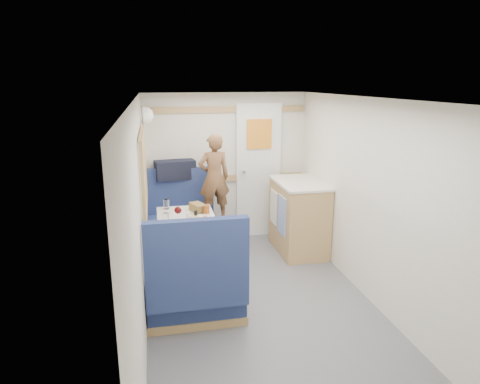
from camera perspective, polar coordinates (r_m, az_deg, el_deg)
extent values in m
plane|color=#515156|center=(4.15, 3.75, -16.63)|extent=(4.50, 4.50, 0.00)
plane|color=silver|center=(3.55, 4.30, 12.15)|extent=(4.50, 4.50, 0.00)
cube|color=silver|center=(5.86, -1.89, 3.32)|extent=(2.20, 0.02, 2.00)
cube|color=silver|center=(3.60, -13.15, -4.40)|extent=(0.02, 4.50, 2.00)
cube|color=silver|center=(4.15, 18.81, -2.27)|extent=(0.02, 4.50, 2.00)
cube|color=#A8824B|center=(5.87, -1.84, 1.84)|extent=(2.15, 0.02, 0.08)
cube|color=#A8824B|center=(5.74, -1.92, 10.94)|extent=(2.15, 0.02, 0.08)
cube|color=#AAB196|center=(4.50, -12.83, 2.73)|extent=(0.04, 1.30, 0.72)
cube|color=white|center=(5.93, 2.46, 2.77)|extent=(0.62, 0.04, 1.86)
cube|color=orange|center=(5.82, 2.59, 7.72)|extent=(0.34, 0.03, 0.40)
cylinder|color=silver|center=(5.83, 0.48, 2.77)|extent=(0.04, 0.10, 0.04)
cube|color=white|center=(4.66, -7.14, -3.64)|extent=(0.62, 0.92, 0.04)
cylinder|color=silver|center=(4.78, -7.01, -7.62)|extent=(0.08, 0.08, 0.66)
cylinder|color=silver|center=(4.91, -6.89, -11.24)|extent=(0.36, 0.36, 0.03)
cube|color=navy|center=(5.57, -7.66, -5.73)|extent=(0.88, 0.50, 0.45)
cube|color=navy|center=(5.70, -8.01, -0.75)|extent=(0.88, 0.10, 0.80)
cube|color=#A8824B|center=(5.63, -7.60, -7.50)|extent=(0.90, 0.52, 0.08)
cube|color=navy|center=(4.11, -5.99, -13.43)|extent=(0.88, 0.50, 0.45)
cube|color=navy|center=(3.67, -5.72, -9.60)|extent=(0.88, 0.10, 0.80)
cube|color=#A8824B|center=(4.20, -5.92, -15.65)|extent=(0.90, 0.52, 0.08)
cube|color=#A8824B|center=(5.68, -8.12, 1.59)|extent=(0.90, 0.14, 0.04)
sphere|color=white|center=(5.28, -12.57, 9.95)|extent=(0.20, 0.20, 0.20)
cube|color=#A8824B|center=(5.54, 7.81, -3.36)|extent=(0.54, 0.90, 0.90)
cube|color=silver|center=(5.42, 7.98, 1.21)|extent=(0.56, 0.92, 0.03)
cube|color=#5972B2|center=(5.26, 5.61, -3.13)|extent=(0.01, 0.30, 0.48)
cube|color=silver|center=(5.59, 4.53, -2.03)|extent=(0.01, 0.28, 0.44)
imported|color=brown|center=(5.28, -3.48, 1.94)|extent=(0.42, 0.31, 1.08)
cube|color=black|center=(5.65, -8.66, 2.97)|extent=(0.54, 0.32, 0.24)
cube|color=silver|center=(4.55, -4.84, -3.64)|extent=(0.28, 0.35, 0.02)
sphere|color=orange|center=(4.42, -4.67, -3.60)|extent=(0.07, 0.07, 0.07)
cube|color=#F1D28B|center=(4.55, -6.12, -3.29)|extent=(0.10, 0.06, 0.03)
cylinder|color=white|center=(4.51, -8.22, -3.96)|extent=(0.06, 0.06, 0.01)
cylinder|color=white|center=(4.50, -8.24, -3.33)|extent=(0.01, 0.01, 0.10)
sphere|color=#410709|center=(4.47, -8.28, -2.42)|extent=(0.08, 0.08, 0.08)
cylinder|color=silver|center=(4.45, -9.88, -3.51)|extent=(0.07, 0.07, 0.12)
cylinder|color=silver|center=(4.98, -9.79, -1.59)|extent=(0.07, 0.07, 0.11)
cylinder|color=#954815|center=(4.71, -4.50, -2.42)|extent=(0.07, 0.07, 0.11)
cylinder|color=black|center=(4.55, -5.91, -3.11)|extent=(0.04, 0.04, 0.10)
cylinder|color=white|center=(4.53, -6.99, -3.27)|extent=(0.04, 0.04, 0.09)
cube|color=brown|center=(4.83, -5.63, -2.09)|extent=(0.19, 0.25, 0.09)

